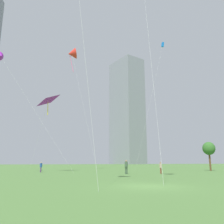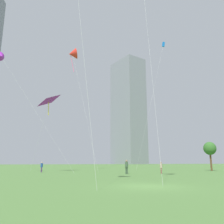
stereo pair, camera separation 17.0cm
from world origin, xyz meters
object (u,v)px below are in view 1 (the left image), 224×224
Objects in this scene: person_standing_0 at (126,166)px; kite_flying_1 at (0,56)px; person_standing_2 at (161,167)px; kite_flying_0 at (48,101)px; park_tree_0 at (209,149)px; distant_highrise_1 at (127,111)px; kite_flying_4 at (162,46)px; kite_flying_2 at (72,54)px; person_standing_1 at (41,166)px.

kite_flying_1 is at bearing -170.95° from person_standing_0.
person_standing_2 is 20.89m from kite_flying_0.
kite_flying_1 is 3.53× the size of park_tree_0.
kite_flying_4 is at bearing -125.25° from distant_highrise_1.
kite_flying_2 is (11.79, 7.98, 6.03)m from kite_flying_1.
kite_flying_4 is (23.47, 1.97, 25.03)m from person_standing_1.
kite_flying_4 is 117.92m from distant_highrise_1.
person_standing_0 is at bearing -140.44° from kite_flying_4.
distant_highrise_1 is at bearing 61.88° from kite_flying_0.
kite_flying_4 is 23.27m from park_tree_0.
park_tree_0 is 125.33m from distant_highrise_1.
kite_flying_2 is at bearing 34.11° from kite_flying_1.
kite_flying_4 reaches higher than kite_flying_2.
person_standing_1 is 0.30× the size of park_tree_0.
person_standing_0 is 0.07× the size of kite_flying_4.
kite_flying_0 is 27.12m from kite_flying_4.
kite_flying_2 is at bearing -134.32° from distant_highrise_1.
person_standing_1 is at bearing 14.13° from kite_flying_1.
kite_flying_4 reaches higher than park_tree_0.
person_standing_2 is (4.83, -0.45, -0.14)m from person_standing_0.
person_standing_0 reaches higher than person_standing_1.
kite_flying_4 is at bearing -6.29° from person_standing_2.
kite_flying_1 is at bearing 177.76° from park_tree_0.
person_standing_2 is 28.50m from kite_flying_1.
kite_flying_2 reaches higher than person_standing_1.
kite_flying_0 is (0.51, 1.04, 10.63)m from person_standing_1.
person_standing_2 is at bearing 25.86° from person_standing_0.
park_tree_0 reaches higher than person_standing_2.
person_standing_1 is at bearing -116.12° from kite_flying_0.
kite_flying_4 is at bearing 2.33° from kite_flying_0.
kite_flying_0 is at bearing -129.84° from kite_flying_2.
park_tree_0 is at bearing -43.71° from kite_flying_4.
person_standing_2 reaches higher than person_standing_1.
kite_flying_2 reaches higher than kite_flying_1.
person_standing_2 is 28.65m from kite_flying_4.
kite_flying_4 is (30.41, 3.71, 8.78)m from kite_flying_1.
park_tree_0 is at bearing 98.58° from person_standing_1.
kite_flying_2 reaches higher than person_standing_0.
kite_flying_2 is at bearing 156.96° from person_standing_1.
person_standing_1 is at bearing -127.86° from kite_flying_2.
kite_flying_2 is at bearing 158.63° from park_tree_0.
kite_flying_0 is 29.63m from park_tree_0.
person_standing_0 is at bearing 114.55° from person_standing_2.
person_standing_0 is 17.48m from kite_flying_0.
kite_flying_0 is 2.43× the size of park_tree_0.
person_standing_2 is 0.30× the size of park_tree_0.
person_standing_2 is at bearing -127.12° from distant_highrise_1.
person_standing_2 is 135.75m from distant_highrise_1.
kite_flying_4 reaches higher than kite_flying_0.
kite_flying_0 is (-9.90, 9.86, 10.49)m from person_standing_0.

